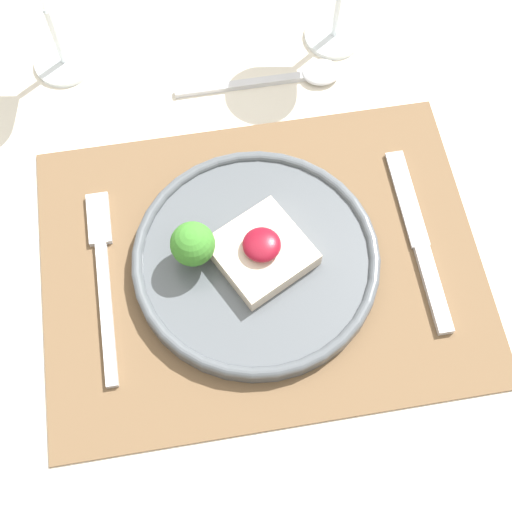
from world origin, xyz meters
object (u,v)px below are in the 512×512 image
(knife, at_px, (422,250))
(dinner_plate, at_px, (254,258))
(spoon, at_px, (296,76))
(fork, at_px, (103,270))

(knife, bearing_deg, dinner_plate, 173.42)
(knife, height_order, spoon, spoon)
(dinner_plate, bearing_deg, fork, 173.61)
(dinner_plate, relative_size, spoon, 1.29)
(knife, distance_m, spoon, 0.26)
(dinner_plate, bearing_deg, spoon, 69.16)
(dinner_plate, height_order, spoon, dinner_plate)
(dinner_plate, height_order, knife, dinner_plate)
(dinner_plate, distance_m, fork, 0.16)
(dinner_plate, xyz_separation_m, fork, (-0.16, 0.02, -0.01))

